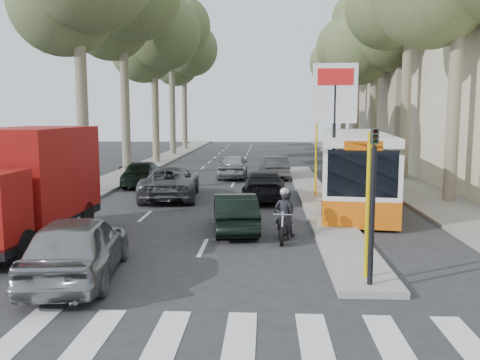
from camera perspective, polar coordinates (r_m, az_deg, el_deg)
The scene contains 23 objects.
ground at distance 13.11m, azimuth -1.30°, elevation -9.91°, with size 120.00×120.00×0.00m, color #28282B.
sidewalk_right at distance 38.45m, azimuth 14.41°, elevation 1.43°, with size 3.20×70.00×0.12m, color gray.
median_left at distance 41.63m, azimuth -9.50°, elevation 2.00°, with size 2.40×64.00×0.12m, color gray.
traffic_island at distance 23.90m, azimuth 8.45°, elevation -1.88°, with size 1.50×26.00×0.16m, color gray.
building_far at distance 48.88m, azimuth 20.69°, elevation 11.73°, with size 11.00×20.00×16.00m, color #B7A88E.
billboard at distance 17.63m, azimuth 10.55°, elevation 6.64°, with size 1.50×12.10×5.60m.
traffic_light_island at distance 11.31m, azimuth 14.73°, elevation -0.02°, with size 0.16×0.41×3.60m.
tree_l_c at distance 41.97m, azimuth -9.45°, elevation 15.70°, with size 7.40×7.20×13.71m.
tree_l_d at distance 50.00m, azimuth -7.58°, elevation 16.37°, with size 7.40×7.20×15.66m.
tree_l_e at distance 57.69m, azimuth -6.18°, elevation 14.14°, with size 7.40×7.20×14.49m.
tree_r_c at distance 39.86m, azimuth 15.16°, elevation 15.50°, with size 7.40×7.20×13.32m.
tree_r_d at distance 47.85m, azimuth 13.25°, elevation 15.82°, with size 7.40×7.20×14.88m.
tree_r_e at distance 55.60m, azimuth 11.82°, elevation 13.93°, with size 7.40×7.20×14.10m.
silver_hatchback at distance 12.68m, azimuth -17.77°, elevation -7.15°, with size 1.87×4.65×1.58m, color gray.
dark_hatchback at distance 17.02m, azimuth -0.58°, elevation -3.63°, with size 1.36×3.91×1.29m, color black.
queue_car_a at distance 23.83m, azimuth -7.83°, elevation -0.28°, with size 2.48×5.38×1.49m, color #53545B.
queue_car_b at distance 23.25m, azimuth 2.74°, elevation -0.55°, with size 1.94×4.76×1.38m, color black.
queue_car_c at distance 31.21m, azimuth -0.83°, elevation 1.58°, with size 1.75×4.35×1.48m, color #989AA0.
queue_car_d at distance 31.17m, azimuth 3.81°, elevation 1.45°, with size 1.44×4.12×1.36m, color #4A4C51.
queue_car_e at distance 28.28m, azimuth -10.82°, elevation 0.72°, with size 1.90×4.68×1.36m, color black.
red_truck at distance 16.57m, azimuth -22.97°, elevation -0.32°, with size 2.63×6.59×3.49m.
city_bus at distance 22.98m, azimuth 12.60°, elevation 1.60°, with size 3.97×12.12×3.13m.
motorcycle at distance 16.01m, azimuth 4.99°, elevation -3.97°, with size 0.75×1.94×1.65m.
Camera 1 is at (0.93, -12.48, 3.90)m, focal length 38.00 mm.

